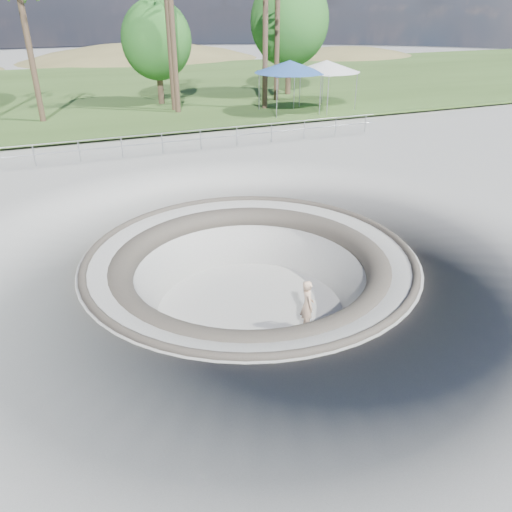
% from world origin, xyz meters
% --- Properties ---
extents(ground, '(180.00, 180.00, 0.00)m').
position_xyz_m(ground, '(0.00, 0.00, 0.00)').
color(ground, '#AEAFA9').
rests_on(ground, ground).
extents(skate_bowl, '(14.00, 14.00, 4.10)m').
position_xyz_m(skate_bowl, '(0.00, 0.00, -1.83)').
color(skate_bowl, '#AEAFA9').
rests_on(skate_bowl, ground).
extents(grass_strip, '(180.00, 36.00, 0.12)m').
position_xyz_m(grass_strip, '(0.00, 34.00, 0.22)').
color(grass_strip, '#365220').
rests_on(grass_strip, ground).
extents(distant_hills, '(103.20, 45.00, 28.60)m').
position_xyz_m(distant_hills, '(3.78, 57.17, -7.02)').
color(distant_hills, brown).
rests_on(distant_hills, ground).
extents(safety_railing, '(25.00, 0.06, 1.03)m').
position_xyz_m(safety_railing, '(0.00, 12.00, 0.69)').
color(safety_railing, '#999CA1').
rests_on(safety_railing, ground).
extents(skateboard, '(0.83, 0.31, 0.08)m').
position_xyz_m(skateboard, '(1.10, -1.85, -1.83)').
color(skateboard, brown).
rests_on(skateboard, ground).
extents(skater, '(0.48, 0.65, 1.63)m').
position_xyz_m(skater, '(1.10, -1.85, -1.00)').
color(skater, beige).
rests_on(skater, skateboard).
extents(canopy_white, '(6.01, 6.01, 3.24)m').
position_xyz_m(canopy_white, '(13.00, 18.69, 3.12)').
color(canopy_white, '#999CA1').
rests_on(canopy_white, ground).
extents(canopy_blue, '(6.61, 6.61, 3.34)m').
position_xyz_m(canopy_blue, '(10.21, 18.65, 3.20)').
color(canopy_blue, '#999CA1').
rests_on(canopy_blue, ground).
extents(bushy_tree_mid, '(4.95, 4.50, 7.14)m').
position_xyz_m(bushy_tree_mid, '(2.89, 25.19, 4.59)').
color(bushy_tree_mid, brown).
rests_on(bushy_tree_mid, ground).
extents(bushy_tree_right, '(6.17, 5.61, 8.89)m').
position_xyz_m(bushy_tree_right, '(13.44, 25.56, 5.69)').
color(bushy_tree_right, brown).
rests_on(bushy_tree_right, ground).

